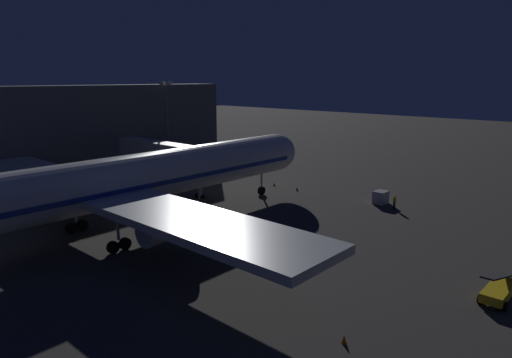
{
  "coord_description": "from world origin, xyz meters",
  "views": [
    {
      "loc": [
        -41.66,
        33.34,
        16.36
      ],
      "look_at": [
        -3.0,
        -9.56,
        3.5
      ],
      "focal_mm": 31.97,
      "sensor_mm": 36.0,
      "label": 1
    }
  ],
  "objects_px": {
    "airliner_at_gate": "(107,185)",
    "apron_floodlight_mast": "(167,118)",
    "baggage_container_mid_row": "(381,197)",
    "ground_crew_by_belt_loader": "(394,201)",
    "traffic_cone_nose_port": "(297,189)",
    "traffic_cone_wingtip_svc_side": "(344,339)",
    "jet_bridge": "(172,153)",
    "traffic_cone_nose_starboard": "(274,184)",
    "belt_loader": "(499,289)"
  },
  "relations": [
    {
      "from": "airliner_at_gate",
      "to": "apron_floodlight_mast",
      "type": "bearing_deg",
      "value": -46.72
    },
    {
      "from": "baggage_container_mid_row",
      "to": "ground_crew_by_belt_loader",
      "type": "bearing_deg",
      "value": 151.87
    },
    {
      "from": "traffic_cone_nose_port",
      "to": "traffic_cone_wingtip_svc_side",
      "type": "distance_m",
      "value": 39.92
    },
    {
      "from": "jet_bridge",
      "to": "traffic_cone_nose_port",
      "type": "bearing_deg",
      "value": -136.39
    },
    {
      "from": "baggage_container_mid_row",
      "to": "apron_floodlight_mast",
      "type": "bearing_deg",
      "value": 5.67
    },
    {
      "from": "traffic_cone_nose_starboard",
      "to": "ground_crew_by_belt_loader",
      "type": "bearing_deg",
      "value": -179.26
    },
    {
      "from": "airliner_at_gate",
      "to": "apron_floodlight_mast",
      "type": "xyz_separation_m",
      "value": [
        25.5,
        -27.08,
        3.58
      ]
    },
    {
      "from": "traffic_cone_wingtip_svc_side",
      "to": "jet_bridge",
      "type": "bearing_deg",
      "value": -23.68
    },
    {
      "from": "jet_bridge",
      "to": "traffic_cone_nose_starboard",
      "type": "xyz_separation_m",
      "value": [
        -8.89,
        -12.66,
        -5.47
      ]
    },
    {
      "from": "baggage_container_mid_row",
      "to": "traffic_cone_wingtip_svc_side",
      "type": "bearing_deg",
      "value": 113.38
    },
    {
      "from": "jet_bridge",
      "to": "baggage_container_mid_row",
      "type": "height_order",
      "value": "jet_bridge"
    },
    {
      "from": "apron_floodlight_mast",
      "to": "traffic_cone_nose_port",
      "type": "xyz_separation_m",
      "value": [
        -27.7,
        -2.37,
        -8.95
      ]
    },
    {
      "from": "baggage_container_mid_row",
      "to": "traffic_cone_wingtip_svc_side",
      "type": "relative_size",
      "value": 3.43
    },
    {
      "from": "jet_bridge",
      "to": "apron_floodlight_mast",
      "type": "relative_size",
      "value": 1.31
    },
    {
      "from": "jet_bridge",
      "to": "traffic_cone_wingtip_svc_side",
      "type": "distance_m",
      "value": 43.58
    },
    {
      "from": "apron_floodlight_mast",
      "to": "airliner_at_gate",
      "type": "bearing_deg",
      "value": 133.28
    },
    {
      "from": "traffic_cone_nose_port",
      "to": "traffic_cone_wingtip_svc_side",
      "type": "height_order",
      "value": "same"
    },
    {
      "from": "jet_bridge",
      "to": "apron_floodlight_mast",
      "type": "xyz_separation_m",
      "value": [
        14.41,
        -10.29,
        3.48
      ]
    },
    {
      "from": "jet_bridge",
      "to": "traffic_cone_nose_starboard",
      "type": "relative_size",
      "value": 37.21
    },
    {
      "from": "jet_bridge",
      "to": "baggage_container_mid_row",
      "type": "distance_m",
      "value": 30.0
    },
    {
      "from": "jet_bridge",
      "to": "traffic_cone_nose_port",
      "type": "relative_size",
      "value": 37.21
    },
    {
      "from": "baggage_container_mid_row",
      "to": "traffic_cone_wingtip_svc_side",
      "type": "height_order",
      "value": "baggage_container_mid_row"
    },
    {
      "from": "belt_loader",
      "to": "traffic_cone_nose_port",
      "type": "distance_m",
      "value": 36.23
    },
    {
      "from": "airliner_at_gate",
      "to": "traffic_cone_nose_port",
      "type": "distance_m",
      "value": 30.01
    },
    {
      "from": "belt_loader",
      "to": "traffic_cone_nose_starboard",
      "type": "height_order",
      "value": "belt_loader"
    },
    {
      "from": "traffic_cone_nose_port",
      "to": "traffic_cone_nose_starboard",
      "type": "distance_m",
      "value": 4.4
    },
    {
      "from": "airliner_at_gate",
      "to": "traffic_cone_wingtip_svc_side",
      "type": "relative_size",
      "value": 109.61
    },
    {
      "from": "jet_bridge",
      "to": "airliner_at_gate",
      "type": "bearing_deg",
      "value": 123.45
    },
    {
      "from": "belt_loader",
      "to": "jet_bridge",
      "type": "bearing_deg",
      "value": -5.72
    },
    {
      "from": "airliner_at_gate",
      "to": "jet_bridge",
      "type": "bearing_deg",
      "value": -56.55
    },
    {
      "from": "apron_floodlight_mast",
      "to": "baggage_container_mid_row",
      "type": "bearing_deg",
      "value": -174.33
    },
    {
      "from": "apron_floodlight_mast",
      "to": "traffic_cone_nose_port",
      "type": "bearing_deg",
      "value": -175.12
    },
    {
      "from": "ground_crew_by_belt_loader",
      "to": "apron_floodlight_mast",
      "type": "bearing_deg",
      "value": 3.49
    },
    {
      "from": "baggage_container_mid_row",
      "to": "traffic_cone_wingtip_svc_side",
      "type": "distance_m",
      "value": 34.5
    },
    {
      "from": "belt_loader",
      "to": "traffic_cone_wingtip_svc_side",
      "type": "xyz_separation_m",
      "value": [
        5.58,
        12.84,
        -0.57
      ]
    },
    {
      "from": "belt_loader",
      "to": "traffic_cone_wingtip_svc_side",
      "type": "height_order",
      "value": "belt_loader"
    },
    {
      "from": "apron_floodlight_mast",
      "to": "traffic_cone_nose_starboard",
      "type": "distance_m",
      "value": 25.07
    },
    {
      "from": "apron_floodlight_mast",
      "to": "traffic_cone_wingtip_svc_side",
      "type": "height_order",
      "value": "apron_floodlight_mast"
    },
    {
      "from": "belt_loader",
      "to": "traffic_cone_wingtip_svc_side",
      "type": "relative_size",
      "value": 14.19
    },
    {
      "from": "baggage_container_mid_row",
      "to": "traffic_cone_nose_starboard",
      "type": "relative_size",
      "value": 3.43
    },
    {
      "from": "traffic_cone_wingtip_svc_side",
      "to": "traffic_cone_nose_port",
      "type": "bearing_deg",
      "value": -48.77
    },
    {
      "from": "traffic_cone_nose_starboard",
      "to": "jet_bridge",
      "type": "bearing_deg",
      "value": 54.93
    },
    {
      "from": "baggage_container_mid_row",
      "to": "jet_bridge",
      "type": "bearing_deg",
      "value": 28.89
    },
    {
      "from": "apron_floodlight_mast",
      "to": "belt_loader",
      "type": "bearing_deg",
      "value": 166.03
    },
    {
      "from": "belt_loader",
      "to": "traffic_cone_nose_port",
      "type": "relative_size",
      "value": 14.19
    },
    {
      "from": "jet_bridge",
      "to": "ground_crew_by_belt_loader",
      "type": "relative_size",
      "value": 10.85
    },
    {
      "from": "traffic_cone_nose_port",
      "to": "traffic_cone_wingtip_svc_side",
      "type": "xyz_separation_m",
      "value": [
        -26.31,
        30.02,
        0.0
      ]
    },
    {
      "from": "jet_bridge",
      "to": "apron_floodlight_mast",
      "type": "distance_m",
      "value": 18.05
    },
    {
      "from": "traffic_cone_nose_port",
      "to": "traffic_cone_nose_starboard",
      "type": "relative_size",
      "value": 1.0
    },
    {
      "from": "apron_floodlight_mast",
      "to": "traffic_cone_nose_starboard",
      "type": "height_order",
      "value": "apron_floodlight_mast"
    }
  ]
}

